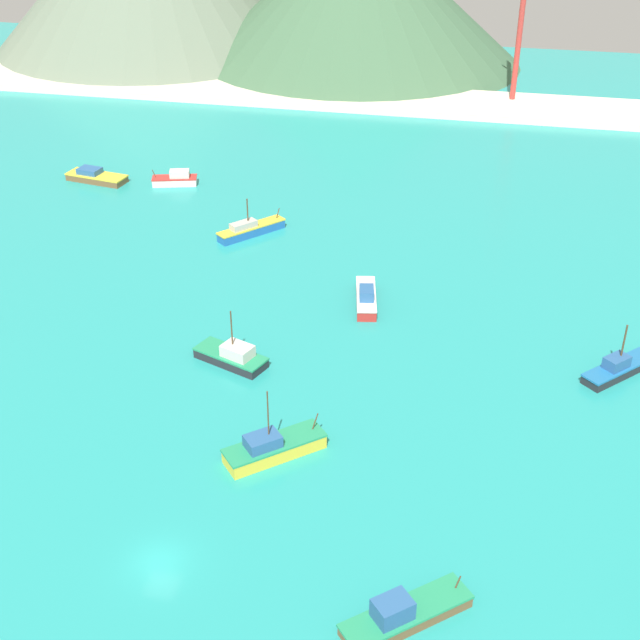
% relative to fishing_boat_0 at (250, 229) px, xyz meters
% --- Properties ---
extents(ground, '(260.00, 280.00, 0.50)m').
position_rel_fishing_boat_0_xyz_m(ground, '(9.19, -27.25, -1.08)').
color(ground, teal).
extents(fishing_boat_0, '(7.85, 8.72, 5.24)m').
position_rel_fishing_boat_0_xyz_m(fishing_boat_0, '(0.00, 0.00, 0.00)').
color(fishing_boat_0, '#1E5BA8').
rests_on(fishing_boat_0, ground).
extents(fishing_boat_1, '(8.65, 8.87, 5.77)m').
position_rel_fishing_boat_0_xyz_m(fishing_boat_1, '(45.44, -23.60, -0.08)').
color(fishing_boat_1, '#232328').
rests_on(fishing_boat_1, ground).
extents(fishing_boat_3, '(9.14, 8.37, 2.60)m').
position_rel_fishing_boat_0_xyz_m(fishing_boat_3, '(27.90, -58.97, -0.00)').
color(fishing_boat_3, brown).
rests_on(fishing_boat_3, ground).
extents(fishing_boat_4, '(7.03, 4.08, 2.44)m').
position_rel_fishing_boat_0_xyz_m(fishing_boat_4, '(-15.84, 14.79, 0.03)').
color(fishing_boat_4, silver).
rests_on(fishing_boat_4, ground).
extents(fishing_boat_7, '(8.26, 5.51, 6.18)m').
position_rel_fishing_boat_0_xyz_m(fishing_boat_7, '(6.68, -30.00, 0.03)').
color(fishing_boat_7, '#232328').
rests_on(fishing_boat_7, ground).
extents(fishing_boat_10, '(9.75, 4.74, 1.93)m').
position_rel_fishing_boat_0_xyz_m(fishing_boat_10, '(-28.24, 13.66, -0.12)').
color(fishing_boat_10, brown).
rests_on(fishing_boat_10, ground).
extents(fishing_boat_11, '(8.70, 8.07, 7.02)m').
position_rel_fishing_boat_0_xyz_m(fishing_boat_11, '(14.45, -43.37, 0.10)').
color(fishing_boat_11, gold).
rests_on(fishing_boat_11, ground).
extents(fishing_boat_12, '(3.69, 8.65, 2.55)m').
position_rel_fishing_boat_0_xyz_m(fishing_boat_12, '(18.07, -15.19, 0.06)').
color(fishing_boat_12, red).
rests_on(fishing_boat_12, ground).
extents(beach_strip, '(247.00, 16.07, 1.20)m').
position_rel_fishing_boat_0_xyz_m(beach_strip, '(9.19, 62.70, -0.23)').
color(beach_strip, beige).
rests_on(beach_strip, ground).
extents(radio_tower, '(3.32, 2.66, 33.25)m').
position_rel_fishing_boat_0_xyz_m(radio_tower, '(32.71, 66.14, 16.12)').
color(radio_tower, '#B7332D').
rests_on(radio_tower, ground).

